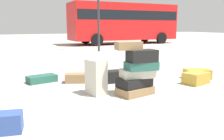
# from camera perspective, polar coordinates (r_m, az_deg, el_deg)

# --- Properties ---
(ground_plane) EXTENTS (80.00, 80.00, 0.00)m
(ground_plane) POSITION_cam_1_polar(r_m,az_deg,el_deg) (4.80, 7.27, -7.36)
(ground_plane) COLOR #ADA89E
(suitcase_tower) EXTENTS (0.89, 0.60, 1.13)m
(suitcase_tower) POSITION_cam_1_polar(r_m,az_deg,el_deg) (5.14, 5.86, -0.45)
(suitcase_tower) COLOR olive
(suitcase_tower) RESTS_ON ground
(suitcase_tan_right_side) EXTENTS (0.78, 0.64, 0.26)m
(suitcase_tan_right_side) POSITION_cam_1_polar(r_m,az_deg,el_deg) (7.15, 19.34, -0.88)
(suitcase_tan_right_side) COLOR #B28C33
(suitcase_tan_right_side) RESTS_ON ground
(suitcase_brown_behind_tower) EXTENTS (0.71, 0.55, 0.23)m
(suitcase_brown_behind_tower) POSITION_cam_1_polar(r_m,az_deg,el_deg) (6.37, -8.07, -1.87)
(suitcase_brown_behind_tower) COLOR olive
(suitcase_brown_behind_tower) RESTS_ON ground
(suitcase_tan_white_trunk) EXTENTS (0.71, 0.55, 0.29)m
(suitcase_tan_white_trunk) POSITION_cam_1_polar(r_m,az_deg,el_deg) (6.51, 19.11, -1.80)
(suitcase_tan_white_trunk) COLOR #B28C33
(suitcase_tan_white_trunk) RESTS_ON ground
(suitcase_navy_left_side) EXTENTS (0.59, 0.40, 0.28)m
(suitcase_navy_left_side) POSITION_cam_1_polar(r_m,az_deg,el_deg) (3.73, -24.51, -11.28)
(suitcase_navy_left_side) COLOR #334F99
(suitcase_navy_left_side) RESTS_ON ground
(suitcase_teal_foreground_near) EXTENTS (0.79, 0.52, 0.18)m
(suitcase_teal_foreground_near) POSITION_cam_1_polar(r_m,az_deg,el_deg) (6.58, -16.14, -1.99)
(suitcase_teal_foreground_near) COLOR #26594C
(suitcase_teal_foreground_near) RESTS_ON ground
(suitcase_black_foreground_far) EXTENTS (0.74, 0.44, 0.30)m
(suitcase_black_foreground_far) POSITION_cam_1_polar(r_m,az_deg,el_deg) (6.35, 1.12, -1.46)
(suitcase_black_foreground_far) COLOR black
(suitcase_black_foreground_far) RESTS_ON ground
(suitcase_cream_upright_blue) EXTENTS (0.39, 0.47, 0.75)m
(suitcase_cream_upright_blue) POSITION_cam_1_polar(r_m,az_deg,el_deg) (5.17, -3.75, -1.69)
(suitcase_cream_upright_blue) COLOR beige
(suitcase_cream_upright_blue) RESTS_ON ground
(parked_bus) EXTENTS (8.79, 2.93, 3.15)m
(parked_bus) POSITION_cam_1_polar(r_m,az_deg,el_deg) (19.96, 2.78, 11.45)
(parked_bus) COLOR red
(parked_bus) RESTS_ON ground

